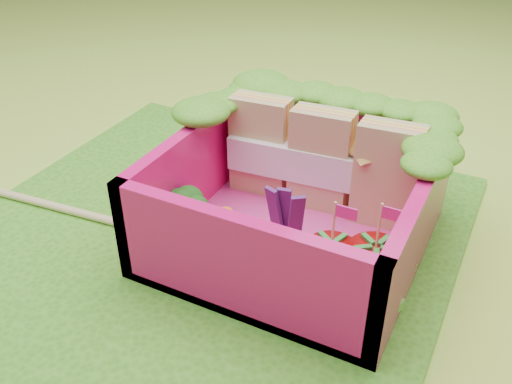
{
  "coord_description": "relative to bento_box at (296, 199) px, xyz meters",
  "views": [
    {
      "loc": [
        1.38,
        -2.1,
        1.93
      ],
      "look_at": [
        0.23,
        0.16,
        0.28
      ],
      "focal_mm": 40.0,
      "sensor_mm": 36.0,
      "label": 1
    }
  ],
  "objects": [
    {
      "name": "ground",
      "position": [
        -0.47,
        -0.16,
        -0.31
      ],
      "size": [
        14.0,
        14.0,
        0.0
      ],
      "primitive_type": "plane",
      "color": "#B1DE3E",
      "rests_on": "ground"
    },
    {
      "name": "placemat",
      "position": [
        -0.47,
        -0.16,
        -0.29
      ],
      "size": [
        2.6,
        2.6,
        0.03
      ],
      "primitive_type": "cube",
      "color": "#449120",
      "rests_on": "ground"
    },
    {
      "name": "bento_floor",
      "position": [
        -0.0,
        0.0,
        -0.25
      ],
      "size": [
        1.3,
        1.3,
        0.05
      ],
      "primitive_type": "cube",
      "color": "#E33A98",
      "rests_on": "placemat"
    },
    {
      "name": "bento_box",
      "position": [
        0.0,
        0.0,
        0.0
      ],
      "size": [
        1.3,
        1.3,
        0.55
      ],
      "color": "#E8136E",
      "rests_on": "placemat"
    },
    {
      "name": "lettuce_ruffle",
      "position": [
        -0.0,
        0.46,
        0.33
      ],
      "size": [
        1.43,
        0.77,
        0.11
      ],
      "color": "#2B7D16",
      "rests_on": "bento_box"
    },
    {
      "name": "sandwich_stack",
      "position": [
        0.01,
        0.33,
        0.06
      ],
      "size": [
        1.08,
        0.26,
        0.58
      ],
      "color": "tan",
      "rests_on": "bento_floor"
    },
    {
      "name": "broccoli",
      "position": [
        -0.51,
        -0.28,
        -0.04
      ],
      "size": [
        0.32,
        0.32,
        0.26
      ],
      "color": "#6D9E4C",
      "rests_on": "bento_floor"
    },
    {
      "name": "carrot_sticks",
      "position": [
        -0.27,
        -0.29,
        -0.1
      ],
      "size": [
        0.11,
        0.09,
        0.25
      ],
      "color": "#D96112",
      "rests_on": "bento_floor"
    },
    {
      "name": "purple_wedges",
      "position": [
        0.0,
        -0.14,
        -0.04
      ],
      "size": [
        0.18,
        0.08,
        0.38
      ],
      "color": "#421959",
      "rests_on": "bento_floor"
    },
    {
      "name": "strawberry_left",
      "position": [
        0.3,
        -0.29,
        -0.1
      ],
      "size": [
        0.24,
        0.24,
        0.48
      ],
      "color": "red",
      "rests_on": "bento_floor"
    },
    {
      "name": "strawberry_right",
      "position": [
        0.49,
        -0.23,
        -0.09
      ],
      "size": [
        0.25,
        0.25,
        0.49
      ],
      "color": "red",
      "rests_on": "bento_floor"
    },
    {
      "name": "snap_peas",
      "position": [
        0.38,
        -0.24,
        -0.2
      ],
      "size": [
        0.64,
        0.58,
        0.05
      ],
      "color": "#73C13C",
      "rests_on": "bento_floor"
    },
    {
      "name": "chopsticks",
      "position": [
        -1.42,
        -0.36,
        -0.25
      ],
      "size": [
        2.08,
        0.23,
        0.04
      ],
      "color": "#E0CD7B",
      "rests_on": "placemat"
    }
  ]
}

